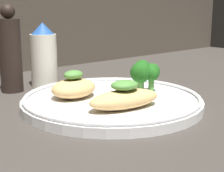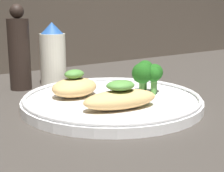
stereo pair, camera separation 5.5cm
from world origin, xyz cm
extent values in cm
cube|color=#3D3833|center=(0.00, 0.00, -0.50)|extent=(180.00, 180.00, 1.00)
cylinder|color=white|center=(0.00, 0.00, 0.70)|extent=(29.12, 29.12, 1.40)
torus|color=white|center=(0.00, 0.00, 1.70)|extent=(28.52, 28.52, 0.60)
ellipsoid|color=tan|center=(-2.58, -5.55, 2.77)|extent=(12.07, 6.84, 2.74)
ellipsoid|color=#518E3D|center=(-2.58, -5.55, 4.85)|extent=(4.78, 4.11, 1.42)
ellipsoid|color=tan|center=(-4.31, 4.53, 2.91)|extent=(9.19, 7.88, 3.02)
ellipsoid|color=#518E3D|center=(-4.31, 4.53, 5.15)|extent=(3.97, 3.44, 1.46)
cylinder|color=#569942|center=(8.03, -1.32, 2.67)|extent=(1.00, 1.00, 2.54)
sphere|color=#1E5B19|center=(8.03, -1.32, 4.95)|extent=(2.90, 2.90, 2.90)
cylinder|color=#569942|center=(7.05, -0.01, 2.93)|extent=(0.75, 0.75, 3.07)
sphere|color=#1E5B19|center=(7.05, -0.01, 5.49)|extent=(2.91, 2.91, 2.91)
cylinder|color=#569942|center=(5.39, -1.15, 2.63)|extent=(0.96, 0.96, 2.46)
sphere|color=#1E5B19|center=(5.39, -1.15, 5.08)|extent=(3.48, 3.48, 3.48)
cylinder|color=#569942|center=(6.89, -2.33, 2.70)|extent=(0.89, 0.89, 2.59)
sphere|color=#1E5B19|center=(6.89, -2.33, 4.86)|extent=(2.46, 2.46, 2.46)
cylinder|color=silver|center=(-0.16, 20.60, 5.29)|extent=(5.32, 5.32, 10.57)
cone|color=#23519E|center=(-0.16, 20.60, 11.74)|extent=(4.52, 4.52, 2.33)
cylinder|color=black|center=(-7.16, 20.60, 6.86)|extent=(4.15, 4.15, 13.73)
sphere|color=black|center=(-7.16, 20.60, 15.08)|extent=(2.70, 2.70, 2.70)
camera|label=1|loc=(-36.10, -39.81, 15.56)|focal=55.00mm
camera|label=2|loc=(-31.84, -43.30, 15.56)|focal=55.00mm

